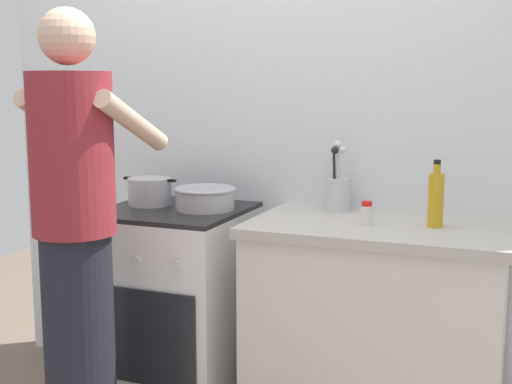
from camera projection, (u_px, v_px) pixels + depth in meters
name	position (u px, v px, depth m)	size (l,w,h in m)	color
back_wall	(319.00, 126.00, 3.05)	(3.20, 0.10, 2.50)	silver
countertop	(375.00, 334.00, 2.72)	(1.00, 0.60, 0.90)	silver
stove_range	(175.00, 307.00, 3.05)	(0.60, 0.62, 0.90)	white
pot	(150.00, 191.00, 3.06)	(0.26, 0.19, 0.12)	#B2B2B7
mixing_bowl	(205.00, 197.00, 2.95)	(0.27, 0.27, 0.10)	#B7B7BC
utensil_crock	(338.00, 191.00, 2.91)	(0.10, 0.10, 0.30)	silver
spice_bottle	(367.00, 214.00, 2.61)	(0.04, 0.04, 0.09)	silver
oil_bottle	(436.00, 199.00, 2.58)	(0.06, 0.06, 0.26)	gold
person	(76.00, 244.00, 2.49)	(0.41, 0.50, 1.70)	black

